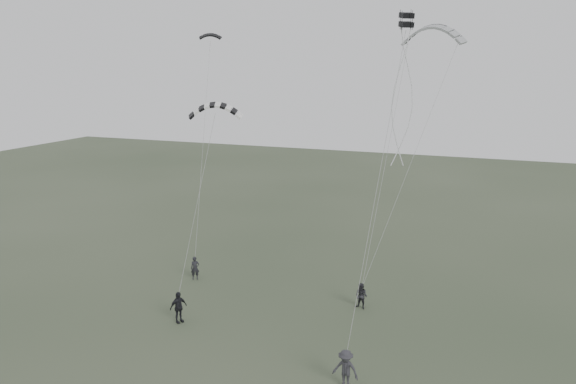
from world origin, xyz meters
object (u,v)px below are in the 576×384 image
(flyer_center, at_px, (178,307))
(flyer_right, at_px, (361,296))
(kite_box, at_px, (406,20))
(kite_pale_large, at_px, (433,27))
(flyer_far, at_px, (345,370))
(kite_striped, at_px, (215,105))
(flyer_left, at_px, (195,268))
(kite_dark_small, at_px, (210,35))

(flyer_center, bearing_deg, flyer_right, -32.69)
(flyer_right, relative_size, kite_box, 2.34)
(kite_pale_large, bearing_deg, flyer_far, -82.11)
(kite_striped, xyz_separation_m, kite_box, (11.59, -0.88, 4.62))
(flyer_right, relative_size, flyer_center, 0.86)
(flyer_center, distance_m, flyer_far, 11.58)
(flyer_left, bearing_deg, flyer_right, -34.38)
(flyer_center, height_order, kite_striped, kite_striped)
(flyer_center, relative_size, kite_pale_large, 0.43)
(kite_box, bearing_deg, flyer_right, 104.60)
(flyer_center, relative_size, kite_dark_small, 1.20)
(kite_box, bearing_deg, kite_dark_small, 122.19)
(flyer_center, relative_size, kite_box, 2.71)
(flyer_right, height_order, kite_pale_large, kite_pale_large)
(flyer_right, distance_m, flyer_far, 9.16)
(flyer_center, distance_m, kite_striped, 12.41)
(kite_pale_large, bearing_deg, kite_striped, -128.07)
(flyer_far, height_order, kite_box, kite_box)
(flyer_left, xyz_separation_m, kite_striped, (3.09, -2.04, 11.74))
(flyer_center, relative_size, flyer_far, 0.97)
(flyer_right, relative_size, kite_pale_large, 0.38)
(flyer_center, relative_size, kite_striped, 0.59)
(kite_dark_small, bearing_deg, flyer_left, -102.97)
(flyer_center, distance_m, kite_box, 20.55)
(kite_striped, height_order, kite_box, kite_box)
(kite_dark_small, bearing_deg, flyer_far, -67.61)
(flyer_far, bearing_deg, kite_box, 87.90)
(flyer_left, bearing_deg, kite_dark_small, 68.26)
(kite_dark_small, height_order, kite_box, kite_box)
(kite_striped, bearing_deg, kite_dark_small, 97.23)
(flyer_center, height_order, kite_pale_large, kite_pale_large)
(flyer_far, xyz_separation_m, kite_box, (0.98, 6.70, 16.22))
(flyer_center, height_order, flyer_far, flyer_far)
(kite_dark_small, xyz_separation_m, kite_box, (15.52, -7.68, 0.09))
(flyer_left, relative_size, flyer_far, 0.85)
(kite_pale_large, relative_size, kite_box, 6.24)
(flyer_right, distance_m, kite_striped, 14.97)
(flyer_center, xyz_separation_m, flyer_far, (11.11, -3.24, 0.03))
(flyer_left, xyz_separation_m, kite_pale_large, (14.69, 7.98, 16.68))
(flyer_left, relative_size, kite_box, 2.36)
(flyer_center, bearing_deg, kite_pale_large, -13.80)
(flyer_left, bearing_deg, kite_pale_large, -3.19)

